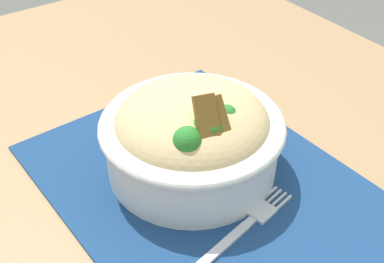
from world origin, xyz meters
TOP-DOWN VIEW (x-y plane):
  - table at (0.00, 0.00)m, footprint 1.05×0.77m
  - placemat at (0.02, -0.02)m, footprint 0.40×0.30m
  - bowl at (-0.02, -0.02)m, footprint 0.23×0.23m
  - fork at (0.08, -0.02)m, footprint 0.04×0.13m

SIDE VIEW (x-z plane):
  - table at x=0.00m, z-range 0.30..1.06m
  - placemat at x=0.02m, z-range 0.76..0.76m
  - fork at x=0.08m, z-range 0.76..0.76m
  - bowl at x=-0.02m, z-range 0.75..0.87m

